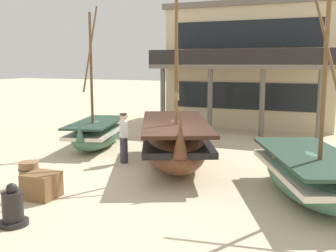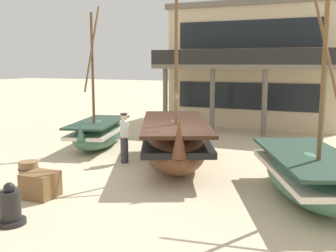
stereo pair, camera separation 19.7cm
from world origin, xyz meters
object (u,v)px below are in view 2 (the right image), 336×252
fishing_boat_far_right (309,174)px  harbor_building_main (261,65)px  fishing_boat_near_left (98,133)px  fishing_boat_centre_large (175,141)px  cargo_crate (41,185)px  capstan_winch (10,208)px  fisherman_by_hull (124,138)px  wooden_barrel (29,174)px

fishing_boat_far_right → harbor_building_main: bearing=106.8°
fishing_boat_near_left → harbor_building_main: 11.25m
fishing_boat_centre_large → cargo_crate: 4.65m
harbor_building_main → fishing_boat_centre_large: bearing=-91.5°
fishing_boat_near_left → cargo_crate: (2.08, -5.67, -0.29)m
capstan_winch → cargo_crate: size_ratio=1.18×
fisherman_by_hull → harbor_building_main: harbor_building_main is taller
fishing_boat_near_left → wooden_barrel: bearing=-77.1°
capstan_winch → cargo_crate: 1.74m
fishing_boat_centre_large → capstan_winch: (-1.21, -5.85, -0.47)m
fishing_boat_far_right → fishing_boat_near_left: bearing=159.4°
fishing_boat_near_left → fisherman_by_hull: (2.18, -1.71, 0.23)m
fisherman_by_hull → capstan_winch: 5.63m
fisherman_by_hull → wooden_barrel: bearing=-106.7°
fishing_boat_far_right → capstan_winch: size_ratio=6.53×
fishing_boat_near_left → harbor_building_main: harbor_building_main is taller
fishing_boat_near_left → capstan_winch: 7.78m
fishing_boat_far_right → fisherman_by_hull: (-6.03, 1.37, 0.20)m
fishing_boat_far_right → capstan_winch: fishing_boat_far_right is taller
fishing_boat_near_left → fishing_boat_far_right: fishing_boat_far_right is taller
harbor_building_main → capstan_winch: bearing=-95.0°
fishing_boat_near_left → fishing_boat_far_right: (8.21, -3.08, 0.03)m
cargo_crate → harbor_building_main: harbor_building_main is taller
harbor_building_main → fishing_boat_far_right: bearing=-73.2°
fishing_boat_far_right → harbor_building_main: size_ratio=0.65×
capstan_winch → harbor_building_main: 17.68m
fishing_boat_centre_large → fisherman_by_hull: size_ratio=4.23×
capstan_winch → cargo_crate: (-0.63, 1.62, -0.04)m
fishing_boat_near_left → capstan_winch: bearing=-69.6°
fishing_boat_centre_large → fishing_boat_near_left: bearing=159.9°
wooden_barrel → harbor_building_main: size_ratio=0.08×
harbor_building_main → fishing_boat_near_left: bearing=-112.7°
cargo_crate → fishing_boat_centre_large: bearing=66.5°
fishing_boat_centre_large → capstan_winch: bearing=-101.7°
fishing_boat_near_left → fishing_boat_centre_large: size_ratio=0.77×
cargo_crate → harbor_building_main: bearing=82.3°
fishing_boat_far_right → cargo_crate: bearing=-157.1°
wooden_barrel → harbor_building_main: 15.76m
fisherman_by_hull → cargo_crate: fisherman_by_hull is taller
fishing_boat_far_right → fisherman_by_hull: 6.19m
capstan_winch → fishing_boat_centre_large: bearing=78.3°
fisherman_by_hull → harbor_building_main: 12.21m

